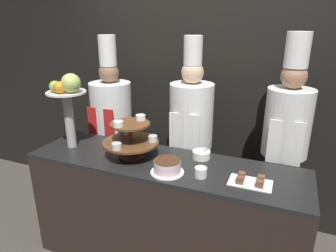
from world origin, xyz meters
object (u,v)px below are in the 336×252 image
(tiered_stand, at_px, (131,138))
(cup_white, at_px, (201,172))
(cake_square_tray, at_px, (250,181))
(serving_bowl_far, at_px, (201,155))
(chef_center_left, at_px, (191,132))
(chef_left, at_px, (112,124))
(chef_center_right, at_px, (285,141))
(fruit_pedestal, at_px, (68,95))
(cake_round, at_px, (167,167))

(tiered_stand, distance_m, cup_white, 0.61)
(cake_square_tray, distance_m, serving_bowl_far, 0.47)
(serving_bowl_far, distance_m, chef_center_left, 0.43)
(chef_left, bearing_deg, chef_center_right, 0.00)
(chef_left, bearing_deg, chef_center_left, -0.00)
(cake_square_tray, relative_size, chef_center_right, 0.15)
(fruit_pedestal, height_order, chef_center_left, chef_center_left)
(cake_round, xyz_separation_m, cake_square_tray, (0.55, 0.07, -0.03))
(fruit_pedestal, distance_m, chef_center_left, 1.09)
(cake_round, distance_m, cup_white, 0.23)
(fruit_pedestal, height_order, chef_left, chef_left)
(cake_square_tray, bearing_deg, serving_bowl_far, 148.59)
(chef_left, bearing_deg, serving_bowl_far, -19.81)
(cake_round, relative_size, cup_white, 2.81)
(cake_square_tray, distance_m, chef_left, 1.56)
(fruit_pedestal, bearing_deg, cake_round, -7.35)
(cup_white, bearing_deg, fruit_pedestal, 175.81)
(serving_bowl_far, bearing_deg, fruit_pedestal, -169.13)
(chef_left, height_order, chef_center_right, chef_center_right)
(serving_bowl_far, relative_size, chef_left, 0.09)
(cake_round, height_order, chef_center_right, chef_center_right)
(cup_white, bearing_deg, serving_bowl_far, 105.56)
(cake_square_tray, xyz_separation_m, serving_bowl_far, (-0.40, 0.24, 0.01))
(cake_square_tray, bearing_deg, cup_white, -173.16)
(chef_center_left, xyz_separation_m, chef_center_right, (0.79, 0.00, 0.04))
(fruit_pedestal, xyz_separation_m, cake_square_tray, (1.44, -0.04, -0.42))
(tiered_stand, relative_size, cup_white, 5.16)
(fruit_pedestal, xyz_separation_m, chef_center_right, (1.62, 0.57, -0.35))
(tiered_stand, height_order, chef_left, chef_left)
(serving_bowl_far, height_order, chef_center_right, chef_center_right)
(cup_white, height_order, chef_center_right, chef_center_right)
(cup_white, bearing_deg, chef_center_left, 113.66)
(chef_center_left, bearing_deg, cake_round, -85.32)
(tiered_stand, bearing_deg, chef_left, 133.46)
(cake_round, height_order, serving_bowl_far, serving_bowl_far)
(fruit_pedestal, xyz_separation_m, chef_left, (0.01, 0.57, -0.42))
(cup_white, xyz_separation_m, chef_center_left, (-0.29, 0.65, 0.02))
(cup_white, distance_m, chef_left, 1.29)
(tiered_stand, distance_m, serving_bowl_far, 0.55)
(fruit_pedestal, distance_m, cake_round, 0.98)
(cake_round, bearing_deg, serving_bowl_far, 64.35)
(tiered_stand, xyz_separation_m, chef_left, (-0.52, 0.55, -0.13))
(serving_bowl_far, xyz_separation_m, chef_center_left, (-0.21, 0.37, 0.02))
(fruit_pedestal, height_order, chef_center_right, chef_center_right)
(cake_round, xyz_separation_m, cup_white, (0.23, 0.03, -0.01))
(chef_left, distance_m, chef_center_right, 1.61)
(cake_square_tray, bearing_deg, tiered_stand, 175.90)
(fruit_pedestal, bearing_deg, cake_square_tray, -1.74)
(fruit_pedestal, bearing_deg, serving_bowl_far, 10.87)
(fruit_pedestal, relative_size, serving_bowl_far, 3.86)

